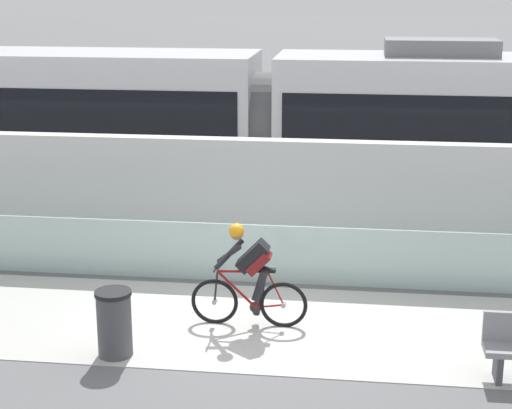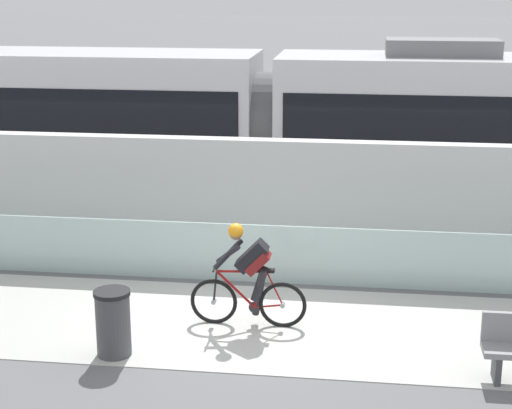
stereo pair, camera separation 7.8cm
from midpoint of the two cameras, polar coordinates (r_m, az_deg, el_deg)
ground_plane at (r=12.67m, az=-0.77°, el=-8.33°), size 200.00×200.00×0.00m
bike_path_deck at (r=12.67m, az=-0.77°, el=-8.30°), size 32.00×3.20×0.01m
glass_parapet at (r=14.19m, az=0.26°, el=-3.42°), size 32.00×0.05×1.03m
concrete_barrier_wall at (r=15.74m, az=1.06°, el=0.64°), size 32.00×0.36×2.16m
tram_rail_near at (r=18.41m, az=1.88°, el=-0.62°), size 32.00×0.08×0.01m
tram_rail_far at (r=19.79m, az=2.27°, el=0.53°), size 32.00×0.08×0.01m
tram at (r=18.73m, az=0.56°, el=5.60°), size 22.56×2.54×3.81m
cyclist_on_bike at (r=12.37m, az=-0.64°, el=-5.02°), size 1.77×0.58×1.61m
trash_bin at (r=11.71m, az=-9.93°, el=-8.08°), size 0.51×0.51×0.96m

